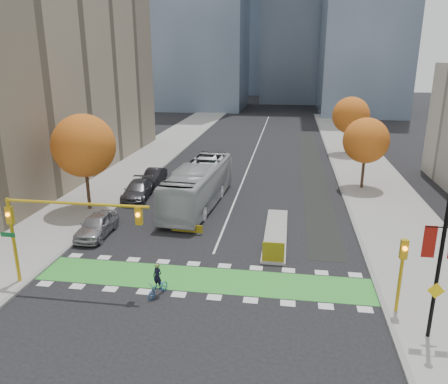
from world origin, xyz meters
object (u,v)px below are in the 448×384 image
(traffic_signal_east, at_px, (402,265))
(parked_car_a, at_px, (97,225))
(parked_car_b, at_px, (154,177))
(banner_lamppost, at_px, (442,249))
(cyclist, at_px, (158,285))
(bus, at_px, (198,185))
(tree_west, at_px, (84,146))
(tree_east_far, at_px, (351,115))
(hazard_board, at_px, (273,252))
(traffic_signal_west, at_px, (53,221))
(tree_east_near, at_px, (366,141))
(parked_car_c, at_px, (137,190))

(traffic_signal_east, bearing_deg, parked_car_a, 159.34)
(parked_car_b, bearing_deg, parked_car_a, -89.76)
(banner_lamppost, xyz_separation_m, cyclist, (-13.60, 1.87, -3.97))
(bus, relative_size, parked_car_a, 2.77)
(tree_west, relative_size, parked_car_b, 1.78)
(tree_west, bearing_deg, tree_east_far, 46.70)
(tree_west, relative_size, parked_car_a, 1.69)
(cyclist, relative_size, parked_car_a, 0.40)
(banner_lamppost, distance_m, parked_car_b, 31.20)
(hazard_board, height_order, traffic_signal_west, traffic_signal_west)
(tree_east_near, xyz_separation_m, parked_car_a, (-21.00, -15.15, -4.03))
(tree_west, distance_m, tree_east_far, 35.73)
(traffic_signal_east, bearing_deg, banner_lamppost, -63.39)
(tree_west, height_order, cyclist, tree_west)
(traffic_signal_east, height_order, bus, traffic_signal_east)
(traffic_signal_east, distance_m, bus, 20.29)
(tree_east_near, relative_size, traffic_signal_east, 1.73)
(traffic_signal_east, bearing_deg, tree_east_near, 86.19)
(bus, xyz_separation_m, parked_car_a, (-6.00, -7.77, -1.05))
(parked_car_c, bearing_deg, parked_car_b, 83.64)
(tree_east_far, bearing_deg, tree_west, -133.30)
(bus, relative_size, parked_car_c, 2.45)
(hazard_board, distance_m, tree_east_near, 19.93)
(tree_east_near, height_order, cyclist, tree_east_near)
(cyclist, bearing_deg, traffic_signal_east, 22.14)
(traffic_signal_west, relative_size, parked_car_a, 1.75)
(banner_lamppost, distance_m, parked_car_c, 27.68)
(hazard_board, xyz_separation_m, parked_car_c, (-13.00, 11.50, -0.00))
(tree_west, relative_size, bus, 0.61)
(traffic_signal_west, xyz_separation_m, parked_car_c, (-1.07, 16.21, -3.24))
(tree_east_far, xyz_separation_m, traffic_signal_west, (-20.43, -38.51, -1.21))
(traffic_signal_west, relative_size, traffic_signal_east, 2.08)
(parked_car_c, bearing_deg, parked_car_a, -96.36)
(traffic_signal_west, xyz_separation_m, parked_car_b, (-1.07, 21.21, -3.27))
(bus, distance_m, parked_car_b, 8.61)
(tree_east_far, bearing_deg, parked_car_a, -124.61)
(traffic_signal_west, height_order, parked_car_c, traffic_signal_west)
(hazard_board, relative_size, banner_lamppost, 0.17)
(hazard_board, distance_m, tree_west, 18.44)
(tree_east_near, height_order, banner_lamppost, banner_lamppost)
(banner_lamppost, bearing_deg, tree_west, 148.32)
(tree_east_near, distance_m, parked_car_b, 21.44)
(cyclist, distance_m, parked_car_b, 22.42)
(tree_east_far, distance_m, bus, 28.25)
(tree_west, relative_size, tree_east_far, 1.08)
(cyclist, xyz_separation_m, parked_car_a, (-6.90, 7.48, 0.19))
(tree_east_far, height_order, traffic_signal_west, tree_east_far)
(tree_west, bearing_deg, cyclist, -51.93)
(bus, bearing_deg, traffic_signal_east, -44.20)
(parked_car_a, bearing_deg, cyclist, -48.55)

